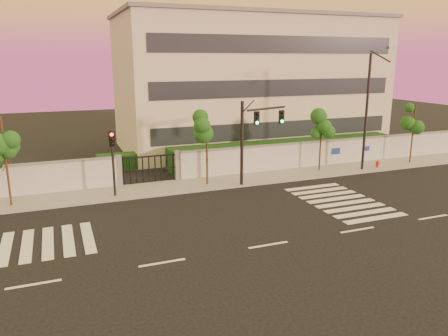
% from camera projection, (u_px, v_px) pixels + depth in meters
% --- Properties ---
extents(ground, '(120.00, 120.00, 0.00)m').
position_uv_depth(ground, '(268.00, 245.00, 20.16)').
color(ground, black).
rests_on(ground, ground).
extents(sidewalk, '(60.00, 3.00, 0.15)m').
position_uv_depth(sidewalk, '(198.00, 184.00, 29.63)').
color(sidewalk, gray).
rests_on(sidewalk, ground).
extents(perimeter_wall, '(60.00, 0.36, 2.20)m').
position_uv_depth(perimeter_wall, '(193.00, 165.00, 30.78)').
color(perimeter_wall, '#AEB0B6').
rests_on(perimeter_wall, ground).
extents(hedge_row, '(41.00, 4.25, 1.80)m').
position_uv_depth(hedge_row, '(195.00, 159.00, 33.69)').
color(hedge_row, black).
rests_on(hedge_row, ground).
extents(institutional_building, '(24.40, 12.40, 12.25)m').
position_uv_depth(institutional_building, '(249.00, 83.00, 41.70)').
color(institutional_building, beige).
rests_on(institutional_building, ground).
extents(road_markings, '(57.00, 7.62, 0.02)m').
position_uv_depth(road_markings, '(209.00, 222.00, 22.99)').
color(road_markings, silver).
rests_on(road_markings, ground).
extents(street_tree_c, '(1.55, 1.23, 5.29)m').
position_uv_depth(street_tree_c, '(4.00, 141.00, 24.36)').
color(street_tree_c, '#382314').
rests_on(street_tree_c, ground).
extents(street_tree_d, '(1.64, 1.30, 4.91)m').
position_uv_depth(street_tree_d, '(207.00, 133.00, 28.63)').
color(street_tree_d, '#382314').
rests_on(street_tree_d, ground).
extents(street_tree_e, '(1.51, 1.20, 4.78)m').
position_uv_depth(street_tree_e, '(322.00, 126.00, 32.35)').
color(street_tree_e, '#382314').
rests_on(street_tree_e, ground).
extents(street_tree_f, '(1.51, 1.20, 4.84)m').
position_uv_depth(street_tree_f, '(414.00, 120.00, 34.96)').
color(street_tree_f, '#382314').
rests_on(street_tree_f, ground).
extents(traffic_signal_main, '(3.54, 1.32, 5.72)m').
position_uv_depth(traffic_signal_main, '(252.00, 133.00, 28.78)').
color(traffic_signal_main, black).
rests_on(traffic_signal_main, ground).
extents(traffic_signal_secondary, '(0.33, 0.33, 4.28)m').
position_uv_depth(traffic_signal_secondary, '(113.00, 155.00, 26.34)').
color(traffic_signal_secondary, black).
rests_on(traffic_signal_secondary, ground).
extents(streetlight_east, '(0.55, 2.20, 9.16)m').
position_uv_depth(streetlight_east, '(369.00, 107.00, 32.06)').
color(streetlight_east, black).
rests_on(streetlight_east, ground).
extents(fire_hydrant, '(0.26, 0.26, 0.70)m').
position_uv_depth(fire_hydrant, '(377.00, 165.00, 33.94)').
color(fire_hydrant, red).
rests_on(fire_hydrant, ground).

